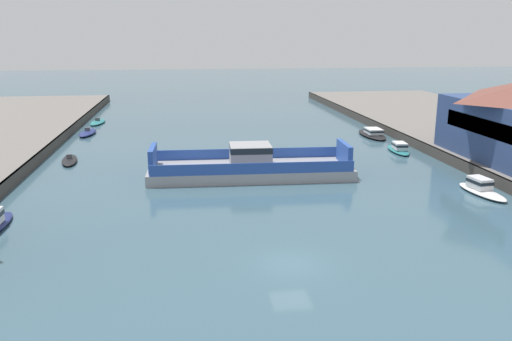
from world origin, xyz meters
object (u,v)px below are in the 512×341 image
chain_ferry (250,166)px  moored_boat_mid_left (69,160)px  moored_boat_near_right (98,122)px  moored_boat_far_left (399,148)px  moored_boat_far_right (88,133)px  moored_boat_near_left (372,133)px  moored_boat_mid_right (481,188)px

chain_ferry → moored_boat_mid_left: size_ratio=3.48×
moored_boat_near_right → chain_ferry: bearing=-60.4°
moored_boat_mid_left → moored_boat_far_left: (39.54, -0.08, 0.25)m
moored_boat_far_left → moored_boat_far_right: 44.06m
moored_boat_near_left → moored_boat_mid_left: bearing=-165.6°
moored_boat_near_right → moored_boat_mid_left: bearing=-87.9°
moored_boat_mid_left → moored_boat_far_right: 17.43m
moored_boat_mid_left → moored_boat_far_right: bearing=93.0°
moored_boat_mid_left → moored_boat_mid_right: moored_boat_mid_right is taller
moored_boat_far_left → moored_boat_mid_right: bearing=-88.9°
moored_boat_mid_left → moored_boat_near_left: bearing=14.4°
moored_boat_near_left → moored_boat_far_right: 41.43m
moored_boat_near_left → moored_boat_far_left: (-0.37, -10.32, 0.01)m
chain_ferry → moored_boat_mid_right: chain_ferry is taller
chain_ferry → moored_boat_near_right: chain_ferry is taller
moored_boat_near_left → moored_boat_far_left: bearing=-92.1°
moored_boat_mid_left → moored_boat_far_left: 39.54m
moored_boat_near_left → moored_boat_far_right: bearing=170.0°
moored_boat_mid_right → moored_boat_far_right: 54.01m
moored_boat_near_left → moored_boat_mid_left: 41.20m
moored_boat_near_left → moored_boat_far_right: size_ratio=1.25×
chain_ferry → moored_boat_mid_left: chain_ferry is taller
chain_ferry → moored_boat_mid_left: bearing=155.5°
moored_boat_near_left → chain_ferry: bearing=-136.3°
moored_boat_mid_right → moored_boat_near_left: bearing=89.9°
moored_boat_near_right → moored_boat_mid_right: (40.88, -45.56, 0.32)m
chain_ferry → moored_boat_far_left: (19.79, 8.92, -0.56)m
chain_ferry → moored_boat_far_right: 33.52m
moored_boat_near_right → moored_boat_far_right: size_ratio=1.01×
chain_ferry → moored_boat_near_right: size_ratio=3.12×
moored_boat_mid_right → moored_boat_far_right: moored_boat_mid_right is taller
moored_boat_near_right → moored_boat_far_left: bearing=-34.3°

